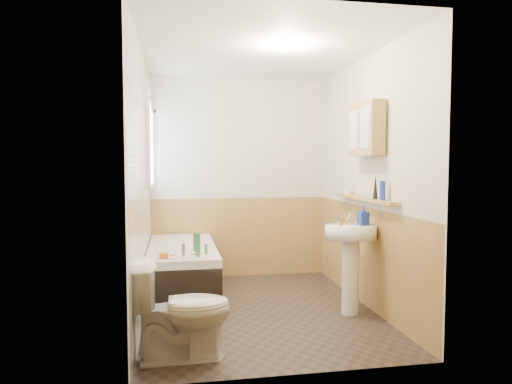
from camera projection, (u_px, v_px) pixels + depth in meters
floor at (259, 310)px, 4.47m from camera, size 2.80×2.80×0.00m
ceiling at (259, 51)px, 4.32m from camera, size 2.80×2.80×0.00m
wall_back at (239, 178)px, 5.78m from camera, size 2.20×0.02×2.50m
wall_front at (297, 191)px, 3.01m from camera, size 2.20×0.02×2.50m
wall_left at (140, 183)px, 4.20m from camera, size 0.02×2.80×2.50m
wall_right at (367, 182)px, 4.59m from camera, size 0.02×2.80×2.50m
wainscot_right at (364, 256)px, 4.63m from camera, size 0.01×2.80×1.00m
wainscot_front at (296, 302)px, 3.08m from camera, size 2.20×0.01×1.00m
wainscot_back at (239, 237)px, 5.80m from camera, size 2.20×0.01×1.00m
tile_cladding_left at (143, 183)px, 4.21m from camera, size 0.01×2.80×2.50m
tile_return_back at (180, 138)px, 5.60m from camera, size 0.75×0.01×1.50m
window at (151, 144)px, 5.12m from camera, size 0.03×0.79×0.99m
bathtub at (182, 270)px, 4.88m from camera, size 0.70×1.62×0.70m
shower_riser at (150, 142)px, 4.59m from camera, size 0.11×0.09×1.30m
toilet at (181, 310)px, 3.33m from camera, size 0.74×0.42×0.72m
sink at (351, 251)px, 4.32m from camera, size 0.50×0.40×0.96m
pine_shelf at (363, 198)px, 4.52m from camera, size 0.10×1.34×0.03m
medicine_cabinet at (366, 129)px, 4.37m from camera, size 0.14×0.56×0.51m
foam_can at (382, 191)px, 4.09m from camera, size 0.07×0.07×0.17m
green_bottle at (375, 186)px, 4.23m from camera, size 0.06×0.06×0.24m
black_jar at (348, 192)px, 4.91m from camera, size 0.10×0.10×0.05m
soap_bottle at (363, 221)px, 4.29m from camera, size 0.10×0.19×0.09m
clear_bottle at (341, 221)px, 4.25m from camera, size 0.04×0.04×0.09m
blue_gel at (197, 245)px, 4.26m from camera, size 0.07×0.05×0.23m
cream_jar at (164, 256)px, 4.18m from camera, size 0.11×0.11×0.05m
orange_bottle at (206, 249)px, 4.39m from camera, size 0.04×0.04×0.10m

